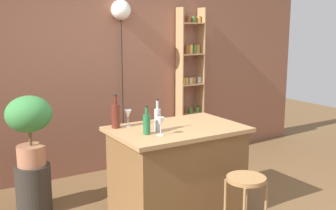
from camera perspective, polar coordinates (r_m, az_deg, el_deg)
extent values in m
cube|color=#8C5642|center=(5.34, -8.37, 5.86)|extent=(6.40, 0.10, 2.80)
cube|color=brown|center=(4.11, 1.24, -9.46)|extent=(1.15, 0.76, 0.86)
cube|color=#A87F51|center=(3.98, 1.27, -3.37)|extent=(1.25, 0.83, 0.04)
cylinder|color=#997047|center=(3.84, 10.64, -13.39)|extent=(0.02, 0.02, 0.59)
cylinder|color=#9E7042|center=(3.57, 10.67, -9.92)|extent=(0.33, 0.33, 0.03)
cube|color=tan|center=(5.71, 1.59, 2.72)|extent=(0.02, 0.18, 2.09)
cube|color=tan|center=(5.90, 4.49, 2.97)|extent=(0.02, 0.18, 2.09)
cube|color=tan|center=(5.98, 2.99, -5.11)|extent=(0.34, 0.18, 0.02)
cylinder|color=#AD7A38|center=(5.91, 2.01, -4.74)|extent=(0.06, 0.06, 0.09)
cylinder|color=silver|center=(5.97, 3.01, -4.58)|extent=(0.06, 0.06, 0.09)
cylinder|color=#AD7A38|center=(6.03, 3.94, -4.44)|extent=(0.06, 0.06, 0.09)
cube|color=tan|center=(5.88, 3.03, -1.19)|extent=(0.34, 0.18, 0.02)
cylinder|color=brown|center=(5.81, 2.17, -0.83)|extent=(0.06, 0.06, 0.08)
cylinder|color=#4C7033|center=(5.86, 3.08, -0.74)|extent=(0.06, 0.06, 0.08)
cylinder|color=#4C7033|center=(5.93, 4.04, -0.61)|extent=(0.06, 0.06, 0.08)
cube|color=tan|center=(5.80, 3.07, 2.85)|extent=(0.34, 0.18, 0.02)
cylinder|color=gold|center=(5.72, 2.08, 3.27)|extent=(0.05, 0.05, 0.09)
cylinder|color=gold|center=(5.76, 2.55, 3.33)|extent=(0.05, 0.05, 0.09)
cylinder|color=beige|center=(5.79, 3.14, 3.36)|extent=(0.05, 0.05, 0.09)
cylinder|color=#AD7A38|center=(5.84, 3.57, 3.42)|extent=(0.05, 0.05, 0.09)
cylinder|color=silver|center=(5.87, 4.29, 3.45)|extent=(0.05, 0.05, 0.09)
cube|color=tan|center=(5.76, 3.11, 6.97)|extent=(0.34, 0.18, 0.02)
cylinder|color=brown|center=(5.68, 1.95, 7.61)|extent=(0.06, 0.06, 0.12)
cylinder|color=#994C23|center=(5.71, 2.60, 7.62)|extent=(0.06, 0.06, 0.12)
cylinder|color=gold|center=(5.76, 3.13, 7.65)|extent=(0.06, 0.06, 0.12)
cylinder|color=#4C7033|center=(5.80, 3.71, 7.67)|extent=(0.06, 0.06, 0.12)
cylinder|color=#AD7A38|center=(5.83, 4.13, 7.68)|extent=(0.06, 0.06, 0.12)
cube|color=tan|center=(5.74, 3.15, 11.14)|extent=(0.34, 0.18, 0.02)
cylinder|color=brown|center=(5.68, 2.16, 11.67)|extent=(0.06, 0.06, 0.09)
cylinder|color=#994C23|center=(5.73, 2.85, 11.66)|extent=(0.06, 0.06, 0.09)
cylinder|color=#4C7033|center=(5.78, 3.51, 11.65)|extent=(0.06, 0.06, 0.09)
cylinder|color=#AD7A38|center=(5.82, 4.27, 11.63)|extent=(0.06, 0.06, 0.09)
cylinder|color=#2D2823|center=(4.49, -17.94, -10.77)|extent=(0.35, 0.35, 0.49)
cylinder|color=#A86B4C|center=(4.38, -18.21, -6.57)|extent=(0.28, 0.28, 0.20)
cylinder|color=brown|center=(4.33, -18.36, -4.27)|extent=(0.03, 0.03, 0.16)
ellipsoid|color=#387F3D|center=(4.28, -18.55, -1.18)|extent=(0.45, 0.41, 0.36)
cylinder|color=#236638|center=(3.71, -2.94, -2.68)|extent=(0.07, 0.07, 0.18)
cylinder|color=#236638|center=(3.69, -2.96, -0.81)|extent=(0.03, 0.03, 0.07)
cylinder|color=black|center=(3.68, -2.97, -0.19)|extent=(0.03, 0.03, 0.01)
cylinder|color=#5B2319|center=(3.96, -7.18, -1.55)|extent=(0.08, 0.08, 0.22)
cylinder|color=#5B2319|center=(3.93, -7.23, 0.66)|extent=(0.03, 0.03, 0.09)
cylinder|color=black|center=(3.92, -7.25, 1.37)|extent=(0.03, 0.03, 0.01)
cylinder|color=#B2B2B7|center=(3.82, -1.45, -2.07)|extent=(0.06, 0.06, 0.21)
cylinder|color=#B2B2B7|center=(3.79, -1.46, 0.04)|extent=(0.02, 0.02, 0.08)
cylinder|color=black|center=(3.78, -1.47, 0.73)|extent=(0.03, 0.03, 0.01)
cylinder|color=silver|center=(4.02, -5.51, -2.92)|extent=(0.06, 0.06, 0.00)
cylinder|color=silver|center=(4.02, -5.52, -2.38)|extent=(0.01, 0.01, 0.07)
cone|color=silver|center=(4.00, -5.54, -1.26)|extent=(0.07, 0.07, 0.08)
cylinder|color=silver|center=(3.69, -1.02, -4.14)|extent=(0.06, 0.06, 0.00)
cylinder|color=silver|center=(3.68, -1.02, -3.55)|extent=(0.01, 0.01, 0.07)
cone|color=silver|center=(3.67, -1.03, -2.34)|extent=(0.07, 0.07, 0.08)
cylinder|color=black|center=(5.35, -6.24, 1.83)|extent=(0.01, 0.01, 2.04)
sphere|color=white|center=(5.28, -6.47, 12.83)|extent=(0.25, 0.25, 0.25)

